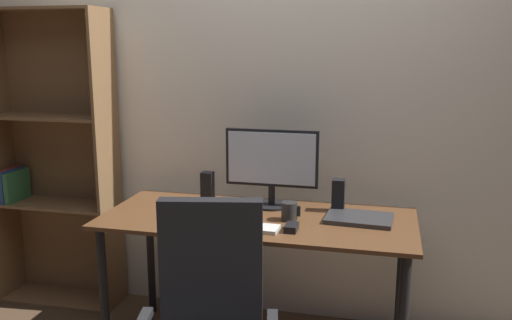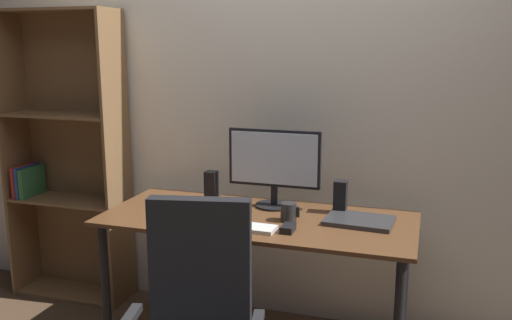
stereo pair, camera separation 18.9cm
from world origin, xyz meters
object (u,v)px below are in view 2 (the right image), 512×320
Objects in this scene: keyboard at (245,227)px; monitor at (274,163)px; laptop at (359,221)px; speaker_left at (212,186)px; desk at (258,233)px; coffee_mug at (289,212)px; bookshelf at (68,158)px; speaker_right at (340,197)px; mouse at (288,228)px.

monitor is at bearing 87.75° from keyboard.
keyboard is at bearing -149.29° from laptop.
monitor is at bearing 1.29° from speaker_left.
desk is at bearing -169.35° from laptop.
coffee_mug is 1.57m from bookshelf.
speaker_right is at bearing 43.62° from coffee_mug.
bookshelf is at bearing 175.27° from laptop.
speaker_left is 0.09× the size of bookshelf.
monitor is at bearing 122.18° from coffee_mug.
speaker_right reaches higher than laptop.
bookshelf reaches higher than mouse.
mouse is (0.20, 0.02, 0.01)m from keyboard.
mouse is at bearing -40.29° from desk.
speaker_left is at bearing 132.40° from keyboard.
speaker_right is (-0.12, 0.13, 0.07)m from laptop.
mouse is at bearing -76.50° from coffee_mug.
laptop is 1.88× the size of speaker_right.
coffee_mug is (0.14, -0.22, -0.19)m from monitor.
laptop is at bearing 38.11° from mouse.
speaker_left reaches higher than keyboard.
speaker_right is at bearing -5.03° from bookshelf.
mouse is 0.16m from coffee_mug.
keyboard is 1.71× the size of speaker_right.
coffee_mug reaches higher than desk.
speaker_right is (0.38, 0.38, 0.08)m from keyboard.
monitor reaches higher than coffee_mug.
desk is 0.41m from speaker_left.
keyboard is at bearing -94.21° from monitor.
monitor is 1.40m from bookshelf.
speaker_left is (-0.32, 0.38, 0.08)m from keyboard.
laptop is at bearing 6.69° from desk.
bookshelf reaches higher than keyboard.
monitor is at bearing 115.44° from mouse.
bookshelf reaches higher than monitor.
bookshelf reaches higher than coffee_mug.
bookshelf reaches higher than desk.
desk is 0.21m from coffee_mug.
speaker_left is (-0.82, 0.13, 0.07)m from laptop.
speaker_left reaches higher than mouse.
speaker_left is (-0.35, -0.01, -0.15)m from monitor.
keyboard is (0.00, -0.19, 0.10)m from desk.
coffee_mug is 0.56× the size of speaker_left.
speaker_left is at bearing 180.00° from speaker_right.
laptop is at bearing 13.04° from coffee_mug.
keyboard is 0.24m from coffee_mug.
desk is 5.37× the size of keyboard.
speaker_right reaches higher than coffee_mug.
coffee_mug is 0.56× the size of speaker_right.
laptop is 0.18× the size of bookshelf.
keyboard is 0.91× the size of laptop.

